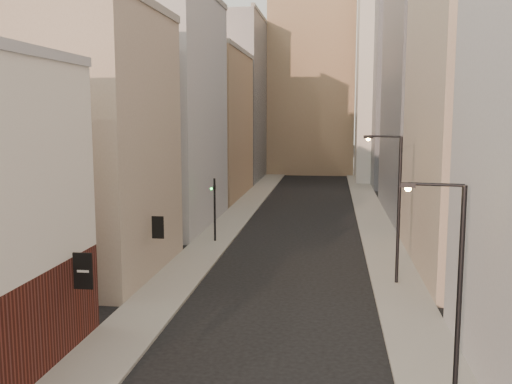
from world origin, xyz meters
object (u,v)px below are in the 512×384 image
(white_tower, at_px, (386,53))
(streetlamp_near, at_px, (453,286))
(traffic_light_left, at_px, (215,197))
(clock_tower, at_px, (312,68))
(streetlamp_mid, at_px, (395,201))

(white_tower, relative_size, streetlamp_near, 5.38)
(streetlamp_near, xyz_separation_m, traffic_light_left, (-12.78, 24.15, -0.83))
(clock_tower, height_order, streetlamp_near, clock_tower)
(white_tower, distance_m, traffic_light_left, 48.15)
(clock_tower, xyz_separation_m, streetlamp_near, (7.48, -80.89, -13.23))
(white_tower, bearing_deg, streetlamp_near, -93.01)
(traffic_light_left, bearing_deg, streetlamp_near, 125.02)
(clock_tower, bearing_deg, streetlamp_mid, -83.77)
(white_tower, bearing_deg, traffic_light_left, -110.88)
(clock_tower, relative_size, traffic_light_left, 8.98)
(clock_tower, relative_size, white_tower, 1.08)
(clock_tower, relative_size, streetlamp_near, 5.82)
(white_tower, bearing_deg, streetlamp_mid, -94.16)
(streetlamp_near, height_order, streetlamp_mid, streetlamp_mid)
(streetlamp_near, distance_m, streetlamp_mid, 14.80)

